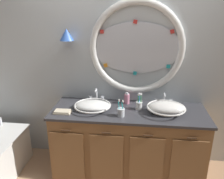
# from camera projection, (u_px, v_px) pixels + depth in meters

# --- Properties ---
(back_wall_assembly) EXTENTS (6.40, 0.26, 2.60)m
(back_wall_assembly) POSITION_uv_depth(u_px,v_px,m) (127.00, 64.00, 2.89)
(back_wall_assembly) COLOR silver
(back_wall_assembly) RESTS_ON ground_plane
(vanity_counter) EXTENTS (1.84, 0.67, 0.85)m
(vanity_counter) POSITION_uv_depth(u_px,v_px,m) (128.00, 141.00, 2.87)
(vanity_counter) COLOR olive
(vanity_counter) RESTS_ON ground_plane
(sink_basin_left) EXTENTS (0.44, 0.44, 0.10)m
(sink_basin_left) POSITION_uv_depth(u_px,v_px,m) (93.00, 105.00, 2.72)
(sink_basin_left) COLOR white
(sink_basin_left) RESTS_ON vanity_counter
(sink_basin_right) EXTENTS (0.45, 0.45, 0.14)m
(sink_basin_right) POSITION_uv_depth(u_px,v_px,m) (166.00, 108.00, 2.63)
(sink_basin_right) COLOR white
(sink_basin_right) RESTS_ON vanity_counter
(faucet_set_left) EXTENTS (0.21, 0.12, 0.17)m
(faucet_set_left) POSITION_uv_depth(u_px,v_px,m) (96.00, 96.00, 2.96)
(faucet_set_left) COLOR silver
(faucet_set_left) RESTS_ON vanity_counter
(faucet_set_right) EXTENTS (0.23, 0.13, 0.15)m
(faucet_set_right) POSITION_uv_depth(u_px,v_px,m) (164.00, 100.00, 2.87)
(faucet_set_right) COLOR silver
(faucet_set_right) RESTS_ON vanity_counter
(toothbrush_holder_left) EXTENTS (0.09, 0.09, 0.20)m
(toothbrush_holder_left) POSITION_uv_depth(u_px,v_px,m) (121.00, 112.00, 2.56)
(toothbrush_holder_left) COLOR silver
(toothbrush_holder_left) RESTS_ON vanity_counter
(toothbrush_holder_right) EXTENTS (0.08, 0.08, 0.21)m
(toothbrush_holder_right) POSITION_uv_depth(u_px,v_px,m) (139.00, 105.00, 2.73)
(toothbrush_holder_right) COLOR white
(toothbrush_holder_right) RESTS_ON vanity_counter
(soap_dispenser) EXTENTS (0.07, 0.07, 0.15)m
(soap_dispenser) POSITION_uv_depth(u_px,v_px,m) (127.00, 98.00, 2.90)
(soap_dispenser) COLOR pink
(soap_dispenser) RESTS_ON vanity_counter
(folded_hand_towel) EXTENTS (0.19, 0.11, 0.03)m
(folded_hand_towel) POSITION_uv_depth(u_px,v_px,m) (63.00, 112.00, 2.65)
(folded_hand_towel) COLOR beige
(folded_hand_towel) RESTS_ON vanity_counter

